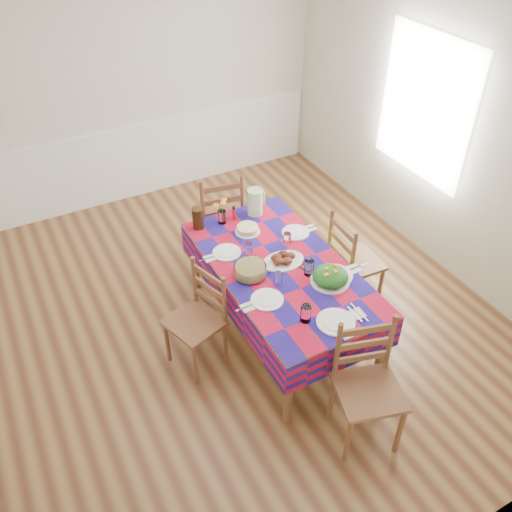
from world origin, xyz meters
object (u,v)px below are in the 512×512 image
Objects in this scene: meat_platter at (283,259)px; chair_far at (220,217)px; tea_pitcher at (198,218)px; chair_right at (352,262)px; green_pitcher at (255,202)px; chair_near at (367,386)px; chair_left at (198,320)px; dining_table at (281,273)px.

chair_far is (-0.05, 1.17, -0.26)m from meat_platter.
chair_right reaches higher than tea_pitcher.
green_pitcher is 2.03m from chair_near.
meat_platter is 0.78m from chair_right.
green_pitcher reaches higher than tea_pitcher.
chair_left is (-0.94, -0.78, -0.41)m from green_pitcher.
green_pitcher is at bearing -3.72° from tea_pitcher.
chair_left is (-0.76, 0.01, -0.20)m from dining_table.
tea_pitcher is (-0.43, 0.80, 0.07)m from meat_platter.
meat_platter is (0.04, 0.03, 0.11)m from dining_table.
chair_left is (-0.78, 1.21, -0.04)m from chair_near.
chair_right is (0.76, 0.00, -0.18)m from dining_table.
chair_far is at bearing 114.38° from green_pitcher.
meat_platter reaches higher than dining_table.
green_pitcher is 0.57m from chair_far.
chair_near is 1.04× the size of chair_right.
chair_far is 1.41m from chair_left.
chair_right is at bearing -2.44° from meat_platter.
tea_pitcher is 1.46m from chair_right.
tea_pitcher is at bearing 55.39° from chair_far.
green_pitcher is 1.23× the size of tea_pitcher.
dining_table is 1.84× the size of chair_far.
chair_near reaches higher than dining_table.
chair_far is at bearing 129.81° from chair_left.
green_pitcher is 0.56m from tea_pitcher.
meat_platter is at bearing -100.28° from green_pitcher.
chair_right is (0.72, -0.03, -0.29)m from meat_platter.
chair_left is at bearing -114.77° from tea_pitcher.
dining_table is 2.04× the size of chair_left.
chair_far is (-0.02, 2.40, 0.01)m from chair_near.
green_pitcher is (0.18, 0.79, 0.21)m from dining_table.
green_pitcher is 0.25× the size of chair_near.
meat_platter is 0.36× the size of chair_near.
green_pitcher is at bearing 125.34° from chair_far.
dining_table is at bearing 107.02° from chair_near.
chair_right is (1.15, -0.83, -0.36)m from tea_pitcher.
chair_right is at bearing -35.76° from tea_pitcher.
chair_near is (0.01, -1.20, -0.16)m from dining_table.
chair_far is (0.38, 0.37, -0.33)m from tea_pitcher.
chair_near is at bearing -89.36° from dining_table.
dining_table is 0.84m from green_pitcher.
dining_table is 1.86× the size of chair_near.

